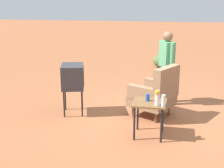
% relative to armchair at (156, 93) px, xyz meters
% --- Properties ---
extents(ground_plane, '(60.00, 60.00, 0.00)m').
position_rel_armchair_xyz_m(ground_plane, '(-0.06, 0.04, -0.50)').
color(ground_plane, '#A05B38').
extents(armchair, '(1.03, 1.04, 1.06)m').
position_rel_armchair_xyz_m(armchair, '(0.00, 0.00, 0.00)').
color(armchair, brown).
rests_on(armchair, ground).
extents(side_table, '(0.56, 0.56, 0.62)m').
position_rel_armchair_xyz_m(side_table, '(0.94, -0.05, 0.03)').
color(side_table, black).
rests_on(side_table, ground).
extents(tv_on_stand, '(0.70, 0.60, 1.03)m').
position_rel_armchair_xyz_m(tv_on_stand, '(0.14, -1.69, 0.28)').
color(tv_on_stand, black).
rests_on(tv_on_stand, ground).
extents(person_standing, '(0.51, 0.37, 1.64)m').
position_rel_armchair_xyz_m(person_standing, '(-0.90, 0.15, 0.44)').
color(person_standing, '#2D3347').
rests_on(person_standing, ground).
extents(bottle_short_clear, '(0.06, 0.06, 0.20)m').
position_rel_armchair_xyz_m(bottle_short_clear, '(1.13, 0.19, 0.22)').
color(bottle_short_clear, silver).
rests_on(bottle_short_clear, side_table).
extents(soda_can_blue, '(0.07, 0.07, 0.12)m').
position_rel_armchair_xyz_m(soda_can_blue, '(0.89, -0.09, 0.18)').
color(soda_can_blue, blue).
rests_on(soda_can_blue, side_table).
extents(flower_vase, '(0.14, 0.10, 0.27)m').
position_rel_armchair_xyz_m(flower_vase, '(1.10, 0.09, 0.27)').
color(flower_vase, silver).
rests_on(flower_vase, side_table).
extents(shrub_far, '(0.61, 0.61, 0.47)m').
position_rel_armchair_xyz_m(shrub_far, '(-4.86, -0.15, -0.26)').
color(shrub_far, '#516B38').
rests_on(shrub_far, ground).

